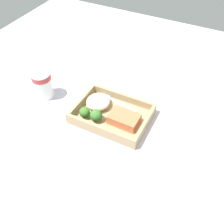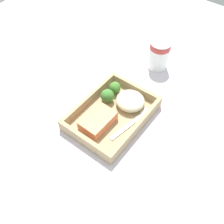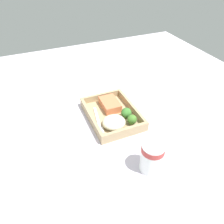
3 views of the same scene
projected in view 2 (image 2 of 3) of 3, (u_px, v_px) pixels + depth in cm
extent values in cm
cube|color=silver|center=(112.00, 120.00, 79.08)|extent=(160.00, 160.00, 2.00)
cube|color=tan|center=(112.00, 116.00, 77.83)|extent=(25.37, 18.67, 1.20)
cube|color=tan|center=(137.00, 127.00, 72.98)|extent=(25.37, 1.20, 2.81)
cube|color=tan|center=(89.00, 99.00, 79.54)|extent=(25.37, 1.20, 2.81)
cube|color=tan|center=(85.00, 140.00, 70.29)|extent=(1.20, 16.27, 2.81)
cube|color=tan|center=(135.00, 88.00, 82.23)|extent=(1.20, 16.27, 2.81)
cube|color=#E2774C|center=(98.00, 121.00, 74.08)|extent=(10.11, 6.84, 3.17)
ellipsoid|color=beige|center=(130.00, 101.00, 78.31)|extent=(8.43, 8.73, 3.81)
cylinder|color=#7EA95F|center=(115.00, 91.00, 82.62)|extent=(1.39, 1.39, 1.18)
sphere|color=#43782B|center=(115.00, 87.00, 81.36)|extent=(3.66, 3.66, 3.66)
cylinder|color=#8AA361|center=(107.00, 99.00, 80.40)|extent=(1.57, 1.57, 1.17)
sphere|color=#3D782F|center=(107.00, 96.00, 79.05)|extent=(4.12, 4.12, 4.12)
cube|color=silver|center=(127.00, 127.00, 74.46)|extent=(12.39, 3.32, 0.44)
cube|color=silver|center=(146.00, 112.00, 77.76)|extent=(3.74, 2.78, 0.44)
cylinder|color=white|center=(159.00, 55.00, 88.41)|extent=(6.76, 6.76, 10.23)
cylinder|color=#B23833|center=(161.00, 46.00, 85.44)|extent=(6.97, 6.97, 1.84)
cube|color=white|center=(84.00, 177.00, 66.40)|extent=(8.08, 14.82, 0.24)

